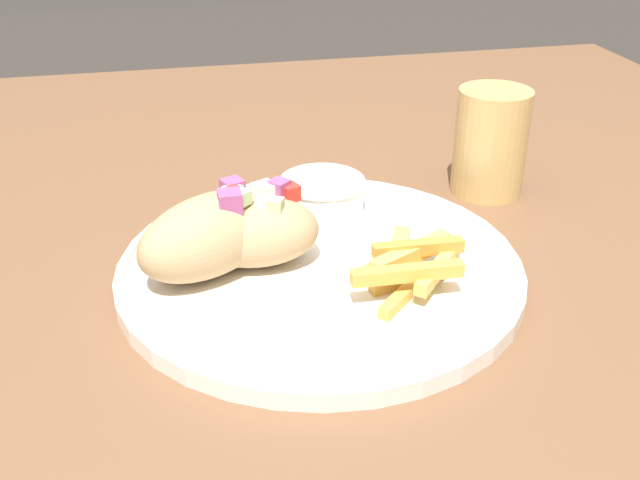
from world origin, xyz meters
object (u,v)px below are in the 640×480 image
Objects in this scene: pita_sandwich_far at (251,228)px; sauce_ramekin at (322,193)px; pita_sandwich_near at (211,234)px; water_glass at (490,147)px; plate at (320,267)px; fries_pile at (409,264)px.

sauce_ramekin is at bearing 54.90° from pita_sandwich_far.
pita_sandwich_near is 0.30m from water_glass.
fries_pile is at bearing -32.76° from plate.
fries_pile is at bearing -73.20° from sauce_ramekin.
sauce_ramekin is at bearing -167.98° from water_glass.
plate is 2.77× the size of fries_pile.
pita_sandwich_near is 0.03m from pita_sandwich_far.
water_glass is at bearing 50.73° from fries_pile.
water_glass reaches higher than pita_sandwich_near.
fries_pile is 0.13m from sauce_ramekin.
fries_pile is (0.06, -0.04, 0.02)m from plate.
plate is 0.24m from water_glass.
pita_sandwich_near is 1.37× the size of water_glass.
pita_sandwich_far is 1.50× the size of sauce_ramekin.
fries_pile is at bearing -16.55° from pita_sandwich_far.
water_glass is (0.17, 0.04, 0.01)m from sauce_ramekin.
plate is at bearing -103.60° from sauce_ramekin.
water_glass reaches higher than fries_pile.
pita_sandwich_far reaches higher than plate.
pita_sandwich_far is 0.13m from fries_pile.
pita_sandwich_near is 1.22× the size of pita_sandwich_far.
sauce_ramekin is at bearing 3.68° from pita_sandwich_near.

